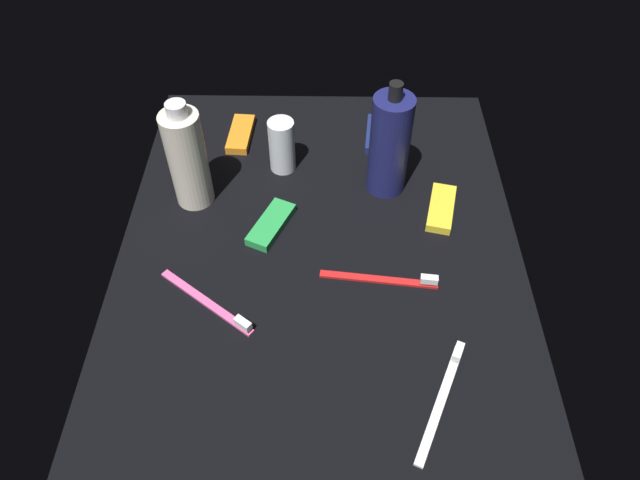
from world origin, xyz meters
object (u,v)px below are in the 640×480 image
at_px(bodywash_bottle, 187,158).
at_px(toothbrush_pink, 211,304).
at_px(toothbrush_red, 386,279).
at_px(deodorant_stick, 282,146).
at_px(snack_bar_yellow, 441,208).
at_px(lotion_bottle, 389,145).
at_px(snack_bar_orange, 241,134).
at_px(toothbrush_white, 443,394).
at_px(snack_bar_green, 271,224).
at_px(snack_bar_navy, 377,134).

height_order(bodywash_bottle, toothbrush_pink, bodywash_bottle).
bearing_deg(bodywash_bottle, toothbrush_red, 61.08).
relative_size(bodywash_bottle, toothbrush_red, 1.09).
distance_m(deodorant_stick, snack_bar_yellow, 0.30).
height_order(lotion_bottle, deodorant_stick, lotion_bottle).
xyz_separation_m(deodorant_stick, snack_bar_yellow, (0.11, 0.27, -0.04)).
bearing_deg(snack_bar_orange, deodorant_stick, 49.35).
xyz_separation_m(bodywash_bottle, snack_bar_orange, (-0.17, 0.06, -0.08)).
xyz_separation_m(toothbrush_red, snack_bar_yellow, (-0.15, 0.10, 0.00)).
bearing_deg(snack_bar_orange, lotion_bottle, 67.81).
bearing_deg(toothbrush_white, bodywash_bottle, -133.68).
bearing_deg(toothbrush_white, toothbrush_pink, -113.10).
distance_m(toothbrush_pink, snack_bar_green, 0.18).
distance_m(deodorant_stick, snack_bar_orange, 0.13).
distance_m(bodywash_bottle, toothbrush_pink, 0.25).
height_order(snack_bar_green, snack_bar_orange, same).
distance_m(lotion_bottle, toothbrush_pink, 0.39).
height_order(toothbrush_red, snack_bar_green, toothbrush_red).
bearing_deg(toothbrush_red, snack_bar_orange, -143.02).
distance_m(lotion_bottle, snack_bar_navy, 0.16).
distance_m(bodywash_bottle, snack_bar_navy, 0.37).
xyz_separation_m(lotion_bottle, snack_bar_yellow, (0.06, 0.09, -0.09)).
bearing_deg(snack_bar_green, bodywash_bottle, -92.27).
height_order(toothbrush_red, snack_bar_orange, toothbrush_red).
distance_m(toothbrush_white, toothbrush_pink, 0.35).
relative_size(bodywash_bottle, snack_bar_orange, 1.88).
height_order(deodorant_stick, snack_bar_yellow, deodorant_stick).
bearing_deg(snack_bar_green, deodorant_stick, -160.06).
bearing_deg(lotion_bottle, toothbrush_white, 7.46).
bearing_deg(lotion_bottle, snack_bar_yellow, 55.86).
bearing_deg(snack_bar_navy, lotion_bottle, 8.70).
bearing_deg(snack_bar_orange, bodywash_bottle, -16.16).
relative_size(deodorant_stick, toothbrush_pink, 0.66).
distance_m(bodywash_bottle, toothbrush_red, 0.37).
bearing_deg(toothbrush_red, snack_bar_navy, 179.47).
height_order(toothbrush_white, snack_bar_green, toothbrush_white).
bearing_deg(toothbrush_red, snack_bar_yellow, 145.72).
bearing_deg(lotion_bottle, toothbrush_red, -2.96).
height_order(deodorant_stick, snack_bar_green, deodorant_stick).
bearing_deg(toothbrush_pink, bodywash_bottle, -165.59).
relative_size(lotion_bottle, snack_bar_orange, 2.02).
bearing_deg(snack_bar_yellow, snack_bar_navy, -140.03).
bearing_deg(toothbrush_white, snack_bar_orange, -148.83).
bearing_deg(bodywash_bottle, deodorant_stick, 119.32).
distance_m(bodywash_bottle, deodorant_stick, 0.17).
relative_size(toothbrush_white, snack_bar_orange, 1.63).
bearing_deg(toothbrush_pink, lotion_bottle, 134.06).
distance_m(toothbrush_white, snack_bar_green, 0.38).
height_order(toothbrush_red, toothbrush_white, same).
bearing_deg(lotion_bottle, bodywash_bottle, -83.80).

